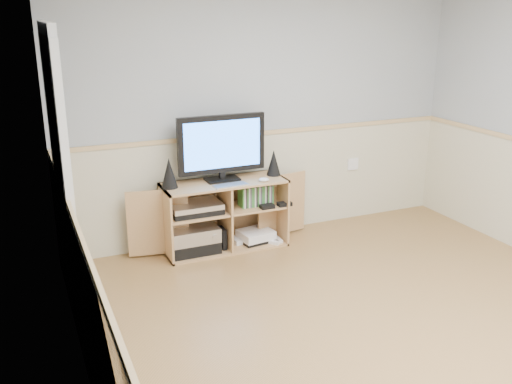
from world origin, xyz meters
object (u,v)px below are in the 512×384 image
monitor (222,146)px  game_consoles (254,236)px  keyboard (231,185)px  media_cabinet (223,213)px

monitor → game_consoles: bearing=-11.6°
keyboard → game_consoles: keyboard is taller
game_consoles → monitor: bearing=168.4°
game_consoles → keyboard: bearing=-155.9°
keyboard → game_consoles: bearing=21.3°
monitor → keyboard: size_ratio=2.69×
media_cabinet → keyboard: bearing=-87.1°
media_cabinet → game_consoles: bearing=-12.4°
media_cabinet → game_consoles: media_cabinet is taller
keyboard → media_cabinet: bearing=90.1°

